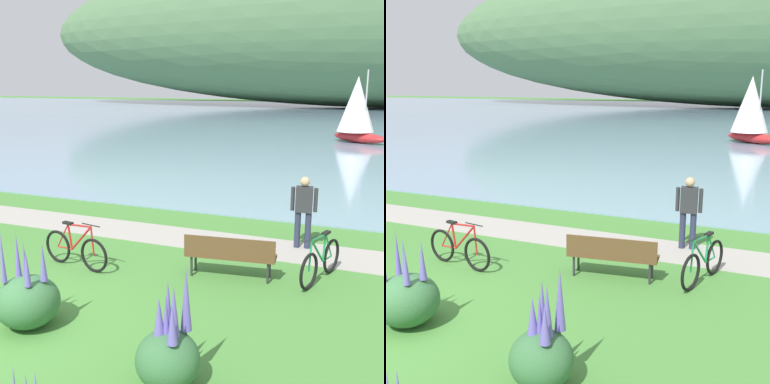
% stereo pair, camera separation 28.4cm
% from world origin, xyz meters
% --- Properties ---
extents(bay_water, '(180.00, 80.00, 0.04)m').
position_xyz_m(bay_water, '(0.00, 47.70, 0.02)').
color(bay_water, '#7A99B2').
rests_on(bay_water, ground).
extents(shoreline_path, '(60.00, 1.50, 0.01)m').
position_xyz_m(shoreline_path, '(0.00, 5.41, 0.01)').
color(shoreline_path, '#A39E93').
rests_on(shoreline_path, ground).
extents(park_bench_near_camera, '(1.85, 0.71, 0.88)m').
position_xyz_m(park_bench_near_camera, '(2.86, 3.38, 0.52)').
color(park_bench_near_camera, brown).
rests_on(park_bench_near_camera, ground).
extents(bicycle_leaning_near_bench, '(1.75, 0.37, 1.01)m').
position_xyz_m(bicycle_leaning_near_bench, '(-0.32, 2.71, 0.40)').
color(bicycle_leaning_near_bench, black).
rests_on(bicycle_leaning_near_bench, ground).
extents(bicycle_beside_path, '(0.55, 1.72, 1.01)m').
position_xyz_m(bicycle_beside_path, '(4.54, 3.92, 0.40)').
color(bicycle_beside_path, black).
rests_on(bicycle_beside_path, ground).
extents(person_at_shoreline, '(0.61, 0.26, 1.71)m').
position_xyz_m(person_at_shoreline, '(3.88, 5.74, 0.98)').
color(person_at_shoreline, '#282D47').
rests_on(person_at_shoreline, ground).
extents(echium_bush_closest_to_camera, '(0.84, 0.84, 1.57)m').
position_xyz_m(echium_bush_closest_to_camera, '(3.23, -0.29, 0.46)').
color(echium_bush_closest_to_camera, '#386B3D').
rests_on(echium_bush_closest_to_camera, ground).
extents(echium_bush_far_cluster, '(1.02, 1.02, 1.63)m').
position_xyz_m(echium_bush_far_cluster, '(0.49, 0.30, 0.45)').
color(echium_bush_far_cluster, '#386B3D').
rests_on(echium_bush_far_cluster, ground).
extents(sailboat_toward_hillside, '(3.81, 3.27, 4.51)m').
position_xyz_m(sailboat_toward_hillside, '(3.47, 27.41, 2.16)').
color(sailboat_toward_hillside, '#B22323').
rests_on(sailboat_toward_hillside, bay_water).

